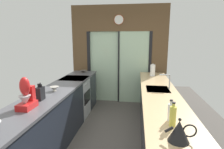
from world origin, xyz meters
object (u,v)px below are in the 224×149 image
(stand_mixer, at_px, (26,97))
(paper_towel_roll, at_px, (153,70))
(kettle, at_px, (179,131))
(mixing_bowl_far, at_px, (83,71))
(knife_block, at_px, (40,93))
(oven_range, at_px, (75,97))
(mixing_bowl_mid, at_px, (54,89))
(soap_bottle_near, at_px, (173,116))
(soap_bottle_far, at_px, (171,112))

(stand_mixer, relative_size, paper_towel_roll, 1.40)
(kettle, bearing_deg, mixing_bowl_far, 119.99)
(knife_block, xyz_separation_m, kettle, (1.78, -0.88, -0.00))
(oven_range, relative_size, mixing_bowl_far, 5.09)
(oven_range, relative_size, stand_mixer, 2.19)
(mixing_bowl_mid, xyz_separation_m, mixing_bowl_far, (0.00, 1.75, -0.01))
(mixing_bowl_mid, bearing_deg, soap_bottle_near, -30.52)
(mixing_bowl_mid, bearing_deg, kettle, -36.99)
(oven_range, bearing_deg, paper_towel_roll, 15.54)
(oven_range, bearing_deg, soap_bottle_near, -49.84)
(knife_block, bearing_deg, paper_towel_roll, 48.94)
(kettle, distance_m, paper_towel_roll, 2.92)
(mixing_bowl_mid, relative_size, mixing_bowl_far, 0.86)
(mixing_bowl_far, xyz_separation_m, soap_bottle_far, (1.78, -2.67, 0.07))
(mixing_bowl_mid, distance_m, knife_block, 0.46)
(knife_block, relative_size, soap_bottle_near, 1.00)
(kettle, bearing_deg, stand_mixer, 163.16)
(soap_bottle_far, bearing_deg, knife_block, 165.40)
(mixing_bowl_mid, xyz_separation_m, soap_bottle_far, (1.78, -0.92, 0.06))
(mixing_bowl_mid, height_order, paper_towel_roll, paper_towel_roll)
(mixing_bowl_far, bearing_deg, soap_bottle_near, -57.51)
(soap_bottle_near, xyz_separation_m, soap_bottle_far, (0.00, 0.12, -0.01))
(mixing_bowl_mid, height_order, stand_mixer, stand_mixer)
(oven_range, height_order, kettle, kettle)
(oven_range, relative_size, paper_towel_roll, 3.07)
(mixing_bowl_far, xyz_separation_m, paper_towel_roll, (1.78, -0.16, 0.10))
(mixing_bowl_mid, distance_m, kettle, 2.23)
(stand_mixer, distance_m, kettle, 1.86)
(oven_range, height_order, stand_mixer, stand_mixer)
(stand_mixer, relative_size, soap_bottle_near, 1.61)
(paper_towel_roll, bearing_deg, soap_bottle_far, -90.00)
(soap_bottle_near, height_order, soap_bottle_far, soap_bottle_near)
(mixing_bowl_far, relative_size, knife_block, 0.69)
(stand_mixer, xyz_separation_m, soap_bottle_far, (1.78, -0.12, -0.06))
(stand_mixer, bearing_deg, paper_towel_roll, 53.26)
(mixing_bowl_mid, relative_size, kettle, 0.56)
(kettle, relative_size, soap_bottle_near, 1.06)
(mixing_bowl_far, bearing_deg, knife_block, -90.00)
(oven_range, xyz_separation_m, soap_bottle_near, (1.80, -2.13, 0.58))
(oven_range, distance_m, mixing_bowl_mid, 1.20)
(stand_mixer, height_order, kettle, stand_mixer)
(stand_mixer, bearing_deg, mixing_bowl_far, 90.00)
(knife_block, distance_m, kettle, 1.99)
(oven_range, distance_m, knife_block, 1.64)
(mixing_bowl_mid, bearing_deg, paper_towel_roll, 41.63)
(kettle, bearing_deg, soap_bottle_near, 90.41)
(kettle, xyz_separation_m, soap_bottle_near, (-0.00, 0.29, 0.01))
(mixing_bowl_far, height_order, soap_bottle_far, soap_bottle_far)
(oven_range, height_order, mixing_bowl_mid, mixing_bowl_mid)
(kettle, height_order, soap_bottle_far, soap_bottle_far)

